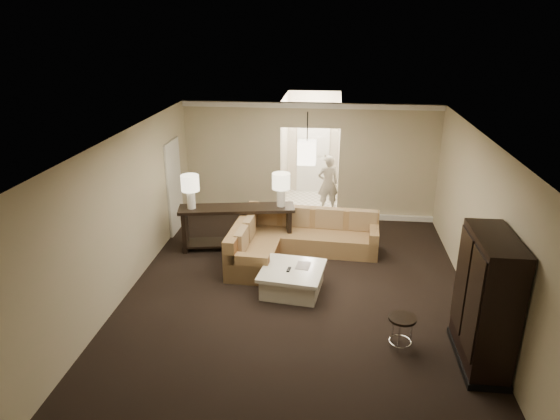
# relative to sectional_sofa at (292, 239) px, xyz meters

# --- Properties ---
(ground) EXTENTS (8.00, 8.00, 0.00)m
(ground) POSITION_rel_sectional_sofa_xyz_m (0.22, -1.80, -0.34)
(ground) COLOR black
(ground) RESTS_ON ground
(wall_back) EXTENTS (6.00, 0.04, 2.80)m
(wall_back) POSITION_rel_sectional_sofa_xyz_m (0.22, 2.20, 1.06)
(wall_back) COLOR #BDB78F
(wall_back) RESTS_ON ground
(wall_front) EXTENTS (6.00, 0.04, 2.80)m
(wall_front) POSITION_rel_sectional_sofa_xyz_m (0.22, -5.80, 1.06)
(wall_front) COLOR #BDB78F
(wall_front) RESTS_ON ground
(wall_left) EXTENTS (0.04, 8.00, 2.80)m
(wall_left) POSITION_rel_sectional_sofa_xyz_m (-2.78, -1.80, 1.06)
(wall_left) COLOR #BDB78F
(wall_left) RESTS_ON ground
(wall_right) EXTENTS (0.04, 8.00, 2.80)m
(wall_right) POSITION_rel_sectional_sofa_xyz_m (3.22, -1.80, 1.06)
(wall_right) COLOR #BDB78F
(wall_right) RESTS_ON ground
(ceiling) EXTENTS (6.00, 8.00, 0.02)m
(ceiling) POSITION_rel_sectional_sofa_xyz_m (0.22, -1.80, 2.46)
(ceiling) COLOR white
(ceiling) RESTS_ON wall_back
(crown_molding) EXTENTS (6.00, 0.10, 0.12)m
(crown_molding) POSITION_rel_sectional_sofa_xyz_m (0.22, 2.15, 2.39)
(crown_molding) COLOR white
(crown_molding) RESTS_ON wall_back
(baseboard) EXTENTS (6.00, 0.10, 0.12)m
(baseboard) POSITION_rel_sectional_sofa_xyz_m (0.22, 2.15, -0.28)
(baseboard) COLOR white
(baseboard) RESTS_ON ground
(side_door) EXTENTS (0.05, 0.90, 2.10)m
(side_door) POSITION_rel_sectional_sofa_xyz_m (-2.75, 1.00, 0.71)
(side_door) COLOR white
(side_door) RESTS_ON ground
(foyer) EXTENTS (1.44, 2.02, 2.80)m
(foyer) POSITION_rel_sectional_sofa_xyz_m (0.22, 3.54, 0.96)
(foyer) COLOR white
(foyer) RESTS_ON ground
(sectional_sofa) EXTENTS (2.94, 2.30, 0.85)m
(sectional_sofa) POSITION_rel_sectional_sofa_xyz_m (0.00, 0.00, 0.00)
(sectional_sofa) COLOR brown
(sectional_sofa) RESTS_ON ground
(coffee_table) EXTENTS (1.21, 1.21, 0.45)m
(coffee_table) POSITION_rel_sectional_sofa_xyz_m (0.13, -1.48, -0.11)
(coffee_table) COLOR white
(coffee_table) RESTS_ON ground
(console_table) EXTENTS (2.45, 0.96, 0.92)m
(console_table) POSITION_rel_sectional_sofa_xyz_m (-1.18, 0.20, 0.21)
(console_table) COLOR black
(console_table) RESTS_ON ground
(armoire) EXTENTS (0.57, 1.34, 1.93)m
(armoire) POSITION_rel_sectional_sofa_xyz_m (2.91, -3.16, 0.59)
(armoire) COLOR black
(armoire) RESTS_ON ground
(drink_table) EXTENTS (0.41, 0.41, 0.51)m
(drink_table) POSITION_rel_sectional_sofa_xyz_m (1.86, -2.96, 0.03)
(drink_table) COLOR black
(drink_table) RESTS_ON ground
(table_lamp_left) EXTENTS (0.37, 0.37, 0.71)m
(table_lamp_left) POSITION_rel_sectional_sofa_xyz_m (-2.09, 0.04, 1.06)
(table_lamp_left) COLOR white
(table_lamp_left) RESTS_ON console_table
(table_lamp_right) EXTENTS (0.37, 0.37, 0.71)m
(table_lamp_right) POSITION_rel_sectional_sofa_xyz_m (-0.27, 0.36, 1.06)
(table_lamp_right) COLOR white
(table_lamp_right) RESTS_ON console_table
(pendant_light) EXTENTS (0.38, 0.38, 1.09)m
(pendant_light) POSITION_rel_sectional_sofa_xyz_m (0.22, 0.90, 1.62)
(pendant_light) COLOR black
(pendant_light) RESTS_ON ceiling
(person) EXTENTS (0.66, 0.53, 1.61)m
(person) POSITION_rel_sectional_sofa_xyz_m (0.67, 2.62, 0.47)
(person) COLOR beige
(person) RESTS_ON ground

